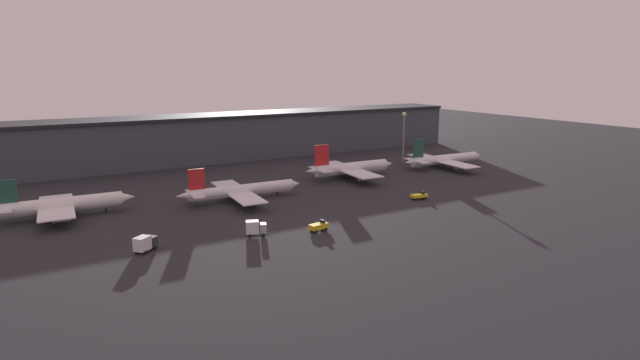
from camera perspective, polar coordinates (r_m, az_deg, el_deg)
The scene contains 11 objects.
ground at distance 135.49m, azimuth 0.29°, elevation -4.90°, with size 600.00×600.00×0.00m, color #26262B.
terminal_building at distance 229.25m, azimuth -13.10°, elevation 4.70°, with size 257.84×24.19×20.73m.
airplane_0 at distance 156.42m, azimuth -27.52°, elevation -2.59°, with size 39.45×28.74×12.12m.
airplane_1 at distance 159.41m, azimuth -9.03°, elevation -1.20°, with size 41.20×33.80×11.38m.
airplane_2 at distance 189.84m, azimuth 3.50°, elevation 1.34°, with size 38.84×35.21×13.56m.
airplane_3 at distance 216.28m, azimuth 13.95°, elevation 2.28°, with size 41.35×36.80×12.86m.
service_vehicle_0 at distance 125.55m, azimuth -7.40°, elevation -5.43°, with size 5.49×3.80×3.91m.
service_vehicle_1 at distance 162.13m, azimuth 11.28°, elevation -1.78°, with size 5.50×3.00×2.44m.
service_vehicle_2 at distance 128.27m, azimuth -0.14°, elevation -5.30°, with size 5.32×3.01×2.80m.
service_vehicle_3 at distance 120.86m, azimuth -19.39°, elevation -6.82°, with size 5.89×5.40×3.80m.
lamp_post_1 at distance 222.02m, azimuth 9.56°, elevation 5.62°, with size 1.80×1.80×22.18m.
Camera 1 is at (-64.54, -111.89, 40.89)m, focal length 28.00 mm.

